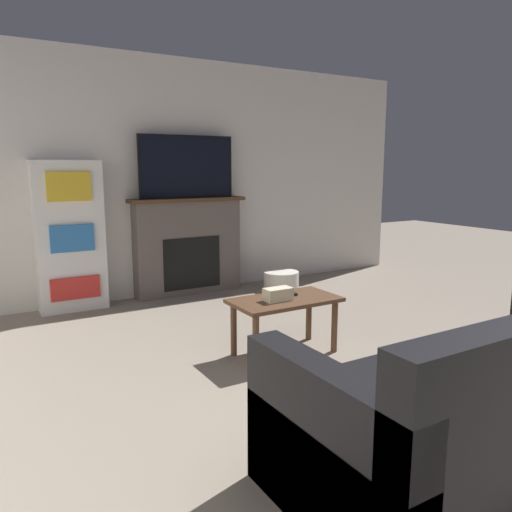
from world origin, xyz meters
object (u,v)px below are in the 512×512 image
object	(u,v)px
couch	(494,408)
storage_basket	(281,281)
bookshelf	(70,237)
fireplace	(188,246)
tv	(187,167)
coffee_table	(285,308)

from	to	relation	value
couch	storage_basket	size ratio (longest dim) A/B	5.18
couch	bookshelf	distance (m)	4.19
fireplace	tv	bearing A→B (deg)	-90.00
coffee_table	bookshelf	xyz separation A→B (m)	(-1.20, 2.18, 0.39)
couch	coffee_table	distance (m)	1.80
couch	storage_basket	world-z (taller)	couch
tv	storage_basket	distance (m)	1.76
fireplace	coffee_table	distance (m)	2.21
tv	couch	xyz separation A→B (m)	(-0.07, -3.98, -1.18)
couch	bookshelf	size ratio (longest dim) A/B	1.42
coffee_table	storage_basket	world-z (taller)	coffee_table
bookshelf	tv	bearing A→B (deg)	0.12
fireplace	storage_basket	distance (m)	1.20
fireplace	couch	bearing A→B (deg)	-91.04
fireplace	tv	size ratio (longest dim) A/B	1.21
fireplace	coffee_table	world-z (taller)	fireplace
storage_basket	bookshelf	bearing A→B (deg)	169.70
tv	bookshelf	world-z (taller)	tv
tv	couch	distance (m)	4.15
fireplace	coffee_table	bearing A→B (deg)	-92.98
tv	bookshelf	xyz separation A→B (m)	(-1.32, -0.00, -0.71)
bookshelf	couch	bearing A→B (deg)	-72.61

